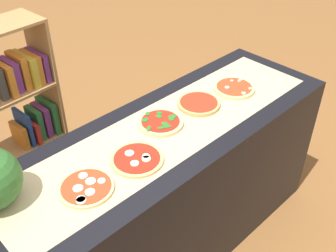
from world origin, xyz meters
name	(u,v)px	position (x,y,z in m)	size (l,w,h in m)	color
ground_plane	(168,243)	(0.00, 0.00, 0.00)	(12.00, 12.00, 0.00)	brown
counter	(168,193)	(0.00, 0.00, 0.48)	(2.11, 0.68, 0.95)	black
parchment_paper	(168,129)	(0.00, 0.00, 0.95)	(1.92, 0.47, 0.00)	tan
pizza_mozzarella_0	(86,188)	(-0.57, -0.07, 0.96)	(0.25, 0.25, 0.02)	#E5C17F
pizza_mozzarella_1	(137,159)	(-0.28, -0.08, 0.96)	(0.26, 0.26, 0.02)	#DBB26B
pizza_spinach_2	(161,122)	(0.00, 0.06, 0.97)	(0.25, 0.25, 0.03)	#E5C17F
pizza_plain_3	(199,104)	(0.28, 0.04, 0.97)	(0.25, 0.25, 0.02)	tan
pizza_mushroom_4	(234,88)	(0.57, 0.01, 0.97)	(0.25, 0.25, 0.03)	#E5C17F
bookshelf	(17,118)	(-0.38, 1.07, 0.67)	(0.77, 0.34, 1.32)	#A87A47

